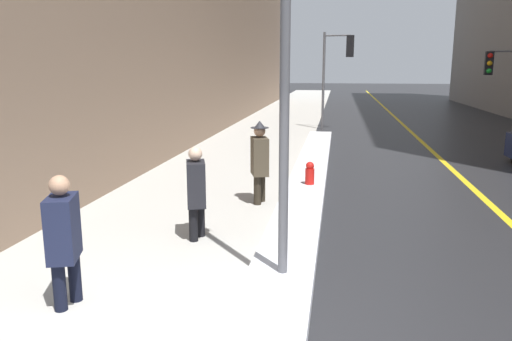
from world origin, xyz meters
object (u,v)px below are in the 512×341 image
traffic_light_near (339,60)px  pedestrian_with_shoulder_bag (196,189)px  pedestrian_in_glasses (63,235)px  pedestrian_in_fedora (260,159)px  traffic_light_far (499,73)px  lamp_post (285,21)px  fire_hydrant (310,178)px

traffic_light_near → pedestrian_with_shoulder_bag: 15.05m
pedestrian_in_glasses → pedestrian_in_fedora: size_ratio=0.92×
traffic_light_near → traffic_light_far: (6.15, -1.16, -0.53)m
pedestrian_in_glasses → lamp_post: bearing=93.6°
traffic_light_near → pedestrian_in_fedora: 12.73m
traffic_light_near → fire_hydrant: (-0.54, -11.45, -2.67)m
pedestrian_with_shoulder_bag → pedestrian_in_fedora: pedestrian_in_fedora is taller
traffic_light_far → fire_hydrant: 12.46m
pedestrian_in_glasses → pedestrian_in_fedora: bearing=145.1°
traffic_light_far → fire_hydrant: traffic_light_far is taller
traffic_light_far → lamp_post: bearing=69.0°
lamp_post → pedestrian_in_glasses: bearing=-158.9°
pedestrian_in_fedora → fire_hydrant: (0.95, 1.01, -0.58)m
lamp_post → traffic_light_near: 16.30m
traffic_light_near → pedestrian_with_shoulder_bag: bearing=-88.9°
lamp_post → pedestrian_with_shoulder_bag: bearing=135.0°
lamp_post → pedestrian_in_glasses: lamp_post is taller
traffic_light_far → pedestrian_in_glasses: (-9.14, -16.04, -1.62)m
pedestrian_in_glasses → pedestrian_in_fedora: (1.50, 4.74, 0.06)m
pedestrian_with_shoulder_bag → traffic_light_far: bearing=131.1°
traffic_light_far → pedestrian_in_fedora: (-7.64, -11.30, -1.56)m
pedestrian_in_fedora → pedestrian_in_glasses: bearing=-34.9°
pedestrian_in_glasses → fire_hydrant: size_ratio=2.23×
traffic_light_far → fire_hydrant: bearing=60.1°
traffic_light_near → pedestrian_in_fedora: size_ratio=2.47×
fire_hydrant → traffic_light_near: bearing=87.3°
pedestrian_in_glasses → fire_hydrant: 6.27m
pedestrian_in_glasses → pedestrian_with_shoulder_bag: pedestrian_in_glasses is taller
pedestrian_in_fedora → fire_hydrant: size_ratio=2.41×
traffic_light_far → pedestrian_in_fedora: size_ratio=2.05×
lamp_post → pedestrian_in_fedora: 4.56m
lamp_post → traffic_light_near: bearing=87.9°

